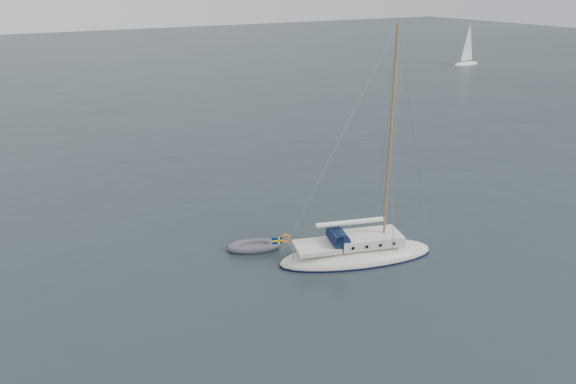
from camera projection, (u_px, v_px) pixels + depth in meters
ground at (302, 261)px, 30.25m from camera, size 300.00×300.00×0.00m
sailboat at (357, 242)px, 30.14m from camera, size 9.01×2.70×12.83m
dinghy at (254, 246)px, 31.43m from camera, size 3.00×1.36×0.43m
distant_yacht_b at (468, 45)px, 97.14m from camera, size 5.96×3.18×7.89m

